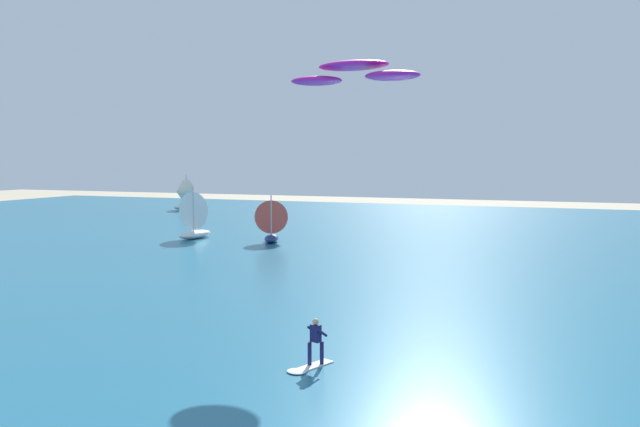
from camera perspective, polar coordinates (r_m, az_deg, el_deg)
ocean at (r=54.68m, az=11.65°, el=-2.77°), size 160.00×90.00×0.10m
kitesurfer at (r=22.58m, az=-0.73°, el=-11.99°), size 1.25×2.02×1.67m
kite at (r=31.28m, az=2.96°, el=12.31°), size 6.95×3.20×1.01m
sailboat_heeled_over at (r=91.75m, az=-12.11°, el=1.70°), size 3.77×4.25×4.77m
sailboat_leading at (r=58.87m, az=-10.68°, el=-0.05°), size 3.54×4.12×4.70m
sailboat_near_shore at (r=55.66m, az=-4.29°, el=-0.58°), size 3.20×3.59×4.03m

